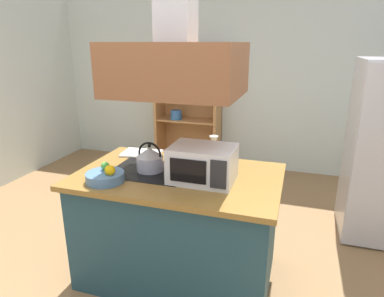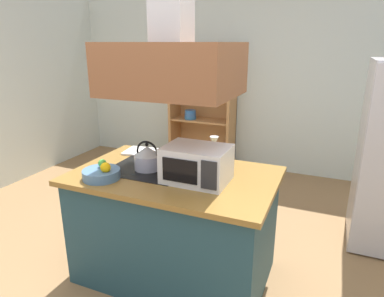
{
  "view_description": "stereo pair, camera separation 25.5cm",
  "coord_description": "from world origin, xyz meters",
  "px_view_note": "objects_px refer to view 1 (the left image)",
  "views": [
    {
      "loc": [
        0.8,
        -2.07,
        1.86
      ],
      "look_at": [
        -0.04,
        0.54,
        1.0
      ],
      "focal_mm": 31.61,
      "sensor_mm": 36.0,
      "label": 1
    },
    {
      "loc": [
        1.04,
        -1.98,
        1.86
      ],
      "look_at": [
        -0.04,
        0.54,
        1.0
      ],
      "focal_mm": 31.61,
      "sensor_mm": 36.0,
      "label": 2
    }
  ],
  "objects_px": {
    "kettle": "(150,159)",
    "microwave": "(203,164)",
    "cutting_board": "(142,153)",
    "fruit_bowl": "(105,176)",
    "wine_glass_on_counter": "(214,142)",
    "dish_cabinet": "(189,114)"
  },
  "relations": [
    {
      "from": "cutting_board",
      "to": "fruit_bowl",
      "type": "bearing_deg",
      "value": -87.35
    },
    {
      "from": "cutting_board",
      "to": "wine_glass_on_counter",
      "type": "relative_size",
      "value": 1.65
    },
    {
      "from": "wine_glass_on_counter",
      "to": "kettle",
      "type": "bearing_deg",
      "value": -133.94
    },
    {
      "from": "cutting_board",
      "to": "wine_glass_on_counter",
      "type": "distance_m",
      "value": 0.67
    },
    {
      "from": "cutting_board",
      "to": "fruit_bowl",
      "type": "height_order",
      "value": "fruit_bowl"
    },
    {
      "from": "fruit_bowl",
      "to": "cutting_board",
      "type": "bearing_deg",
      "value": 92.65
    },
    {
      "from": "dish_cabinet",
      "to": "wine_glass_on_counter",
      "type": "xyz_separation_m",
      "value": [
        0.94,
        -2.17,
        0.25
      ]
    },
    {
      "from": "kettle",
      "to": "cutting_board",
      "type": "height_order",
      "value": "kettle"
    },
    {
      "from": "microwave",
      "to": "wine_glass_on_counter",
      "type": "height_order",
      "value": "microwave"
    },
    {
      "from": "kettle",
      "to": "wine_glass_on_counter",
      "type": "height_order",
      "value": "kettle"
    },
    {
      "from": "dish_cabinet",
      "to": "microwave",
      "type": "distance_m",
      "value": 2.84
    },
    {
      "from": "cutting_board",
      "to": "fruit_bowl",
      "type": "relative_size",
      "value": 1.23
    },
    {
      "from": "kettle",
      "to": "cutting_board",
      "type": "bearing_deg",
      "value": 125.0
    },
    {
      "from": "microwave",
      "to": "cutting_board",
      "type": "bearing_deg",
      "value": 149.15
    },
    {
      "from": "wine_glass_on_counter",
      "to": "fruit_bowl",
      "type": "height_order",
      "value": "wine_glass_on_counter"
    },
    {
      "from": "dish_cabinet",
      "to": "fruit_bowl",
      "type": "distance_m",
      "value": 2.91
    },
    {
      "from": "kettle",
      "to": "microwave",
      "type": "height_order",
      "value": "microwave"
    },
    {
      "from": "fruit_bowl",
      "to": "kettle",
      "type": "bearing_deg",
      "value": 54.52
    },
    {
      "from": "kettle",
      "to": "microwave",
      "type": "distance_m",
      "value": 0.45
    },
    {
      "from": "cutting_board",
      "to": "microwave",
      "type": "height_order",
      "value": "microwave"
    },
    {
      "from": "wine_glass_on_counter",
      "to": "dish_cabinet",
      "type": "bearing_deg",
      "value": 113.55
    },
    {
      "from": "kettle",
      "to": "cutting_board",
      "type": "relative_size",
      "value": 0.68
    }
  ]
}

